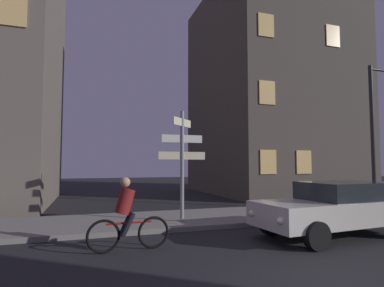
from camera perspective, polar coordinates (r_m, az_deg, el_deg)
name	(u,v)px	position (r m, az deg, el deg)	size (l,w,h in m)	color
sidewalk_kerb	(204,218)	(10.92, 2.21, -13.42)	(40.00, 3.20, 0.14)	gray
signpost	(182,156)	(9.75, -1.81, -2.38)	(1.51, 0.81, 3.42)	gray
street_lamp	(375,123)	(14.60, 30.52, 3.17)	(1.35, 0.28, 5.76)	#2D2D30
car_near_right	(337,207)	(9.27, 25.03, -10.48)	(4.62, 2.15, 1.42)	beige
cyclist	(127,217)	(7.19, -11.79, -12.94)	(1.82, 0.35, 1.61)	black
building_right_block	(268,94)	(22.24, 13.76, 8.85)	(8.44, 9.82, 13.43)	#4C443D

